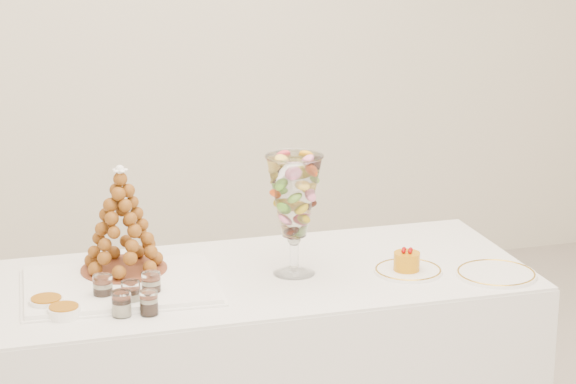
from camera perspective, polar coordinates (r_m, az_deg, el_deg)
name	(u,v)px	position (r m, az deg, el deg)	size (l,w,h in m)	color
buffet_table	(240,379)	(3.62, -2.47, -9.45)	(1.83, 0.75, 0.69)	white
lace_tray	(120,285)	(3.43, -8.54, -4.71)	(0.56, 0.42, 0.02)	white
macaron_vase	(294,198)	(3.44, 0.32, -0.30)	(0.17, 0.17, 0.38)	white
cake_plate	(408,271)	(3.54, 6.12, -4.00)	(0.21, 0.21, 0.01)	white
spare_plate	(496,274)	(3.55, 10.52, -4.12)	(0.25, 0.25, 0.01)	white
verrine_a	(103,288)	(3.33, -9.39, -4.83)	(0.06, 0.06, 0.08)	white
verrine_b	(131,294)	(3.27, -7.99, -5.15)	(0.06, 0.06, 0.08)	white
verrine_c	(151,285)	(3.33, -6.96, -4.71)	(0.06, 0.06, 0.08)	white
verrine_d	(122,304)	(3.21, -8.45, -5.63)	(0.05, 0.05, 0.07)	white
verrine_e	(149,303)	(3.21, -7.08, -5.61)	(0.05, 0.05, 0.07)	white
ramekin_back	(46,304)	(3.31, -12.17, -5.57)	(0.10, 0.10, 0.03)	white
ramekin_front	(64,312)	(3.24, -11.31, -5.99)	(0.09, 0.09, 0.03)	white
croquembouche	(122,220)	(3.48, -8.43, -1.40)	(0.27, 0.27, 0.33)	brown
mousse_cake	(407,261)	(3.52, 6.05, -3.50)	(0.08, 0.08, 0.07)	#C87E09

